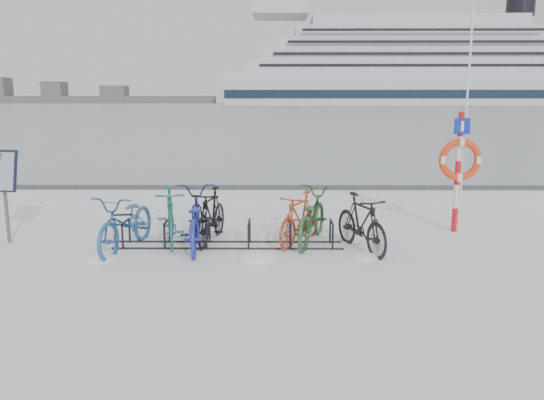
{
  "coord_description": "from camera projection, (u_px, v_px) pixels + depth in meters",
  "views": [
    {
      "loc": [
        0.83,
        -8.98,
        2.56
      ],
      "look_at": [
        0.76,
        0.6,
        0.71
      ],
      "focal_mm": 35.0,
      "sensor_mm": 36.0,
      "label": 1
    }
  ],
  "objects": [
    {
      "name": "bike_6",
      "position": [
        361.0,
        221.0,
        9.0
      ],
      "size": [
        1.02,
        1.72,
        1.0
      ],
      "primitive_type": "imported",
      "rotation": [
        0.0,
        0.0,
        0.36
      ],
      "color": "black",
      "rests_on": "ground"
    },
    {
      "name": "bike_rack",
      "position": [
        229.0,
        236.0,
        9.27
      ],
      "size": [
        4.0,
        0.48,
        0.46
      ],
      "color": "black",
      "rests_on": "ground"
    },
    {
      "name": "quay_edge",
      "position": [
        247.0,
        187.0,
        15.09
      ],
      "size": [
        400.0,
        0.25,
        0.1
      ],
      "primitive_type": "cube",
      "color": "#3F3F42",
      "rests_on": "ground"
    },
    {
      "name": "info_board",
      "position": [
        2.0,
        176.0,
        9.27
      ],
      "size": [
        0.59,
        0.31,
        1.67
      ],
      "rotation": [
        0.0,
        0.0,
        -0.18
      ],
      "color": "#595B5E",
      "rests_on": "ground"
    },
    {
      "name": "snow_drifts",
      "position": [
        246.0,
        250.0,
        9.08
      ],
      "size": [
        4.75,
        2.15,
        0.23
      ],
      "color": "white",
      "rests_on": "ground"
    },
    {
      "name": "bike_1",
      "position": [
        170.0,
        214.0,
        9.46
      ],
      "size": [
        0.84,
        1.79,
        1.04
      ],
      "primitive_type": "imported",
      "rotation": [
        0.0,
        0.0,
        0.21
      ],
      "color": "#206964",
      "rests_on": "ground"
    },
    {
      "name": "bike_5",
      "position": [
        311.0,
        215.0,
        9.5
      ],
      "size": [
        1.17,
        2.02,
        1.0
      ],
      "primitive_type": "imported",
      "rotation": [
        0.0,
        0.0,
        2.86
      ],
      "color": "#2A542C",
      "rests_on": "ground"
    },
    {
      "name": "ground",
      "position": [
        229.0,
        246.0,
        9.31
      ],
      "size": [
        900.0,
        900.0,
        0.0
      ],
      "primitive_type": "plane",
      "color": "white",
      "rests_on": "ground"
    },
    {
      "name": "bike_4",
      "position": [
        300.0,
        217.0,
        9.44
      ],
      "size": [
        1.15,
        1.61,
        0.96
      ],
      "primitive_type": "imported",
      "rotation": [
        0.0,
        0.0,
        -0.5
      ],
      "color": "#B33F1D",
      "rests_on": "ground"
    },
    {
      "name": "bike_0",
      "position": [
        127.0,
        220.0,
        9.05
      ],
      "size": [
        1.01,
        2.04,
        1.03
      ],
      "primitive_type": "imported",
      "rotation": [
        0.0,
        0.0,
        -0.17
      ],
      "color": "#285790",
      "rests_on": "ground"
    },
    {
      "name": "bike_3",
      "position": [
        211.0,
        214.0,
        9.56
      ],
      "size": [
        0.74,
        1.72,
        1.0
      ],
      "primitive_type": "imported",
      "rotation": [
        0.0,
        0.0,
        -0.16
      ],
      "color": "black",
      "rests_on": "ground"
    },
    {
      "name": "shoreline",
      "position": [
        31.0,
        97.0,
        265.04
      ],
      "size": [
        180.0,
        12.0,
        9.5
      ],
      "color": "#515151",
      "rests_on": "ground"
    },
    {
      "name": "cruise_ferry",
      "position": [
        411.0,
        71.0,
        188.8
      ],
      "size": [
        133.15,
        25.12,
        43.75
      ],
      "color": "silver",
      "rests_on": "ground"
    },
    {
      "name": "ice_sheet",
      "position": [
        274.0,
        106.0,
        161.49
      ],
      "size": [
        400.0,
        298.0,
        0.02
      ],
      "primitive_type": "cube",
      "color": "#9DA9B1",
      "rests_on": "ground"
    },
    {
      "name": "bike_2",
      "position": [
        194.0,
        217.0,
        9.18
      ],
      "size": [
        0.91,
        2.09,
        1.06
      ],
      "primitive_type": "imported",
      "rotation": [
        0.0,
        0.0,
        3.25
      ],
      "color": "#222D9A",
      "rests_on": "ground"
    },
    {
      "name": "lifebuoy_station",
      "position": [
        460.0,
        160.0,
        10.02
      ],
      "size": [
        0.81,
        0.23,
        4.19
      ],
      "color": "red",
      "rests_on": "ground"
    }
  ]
}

